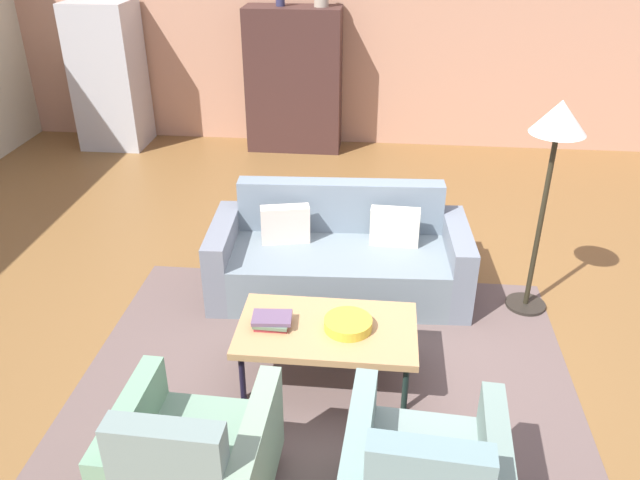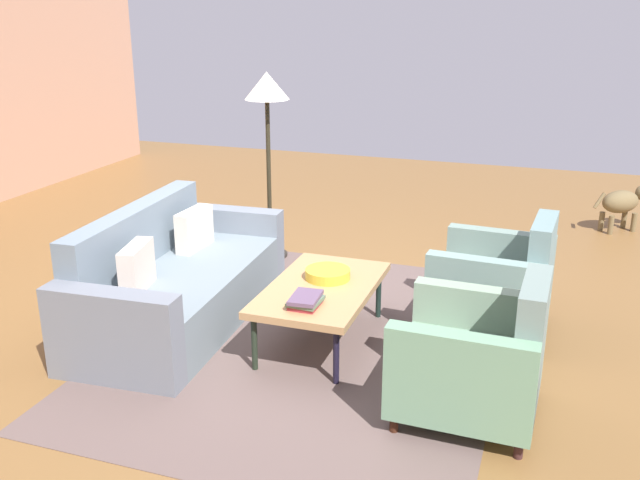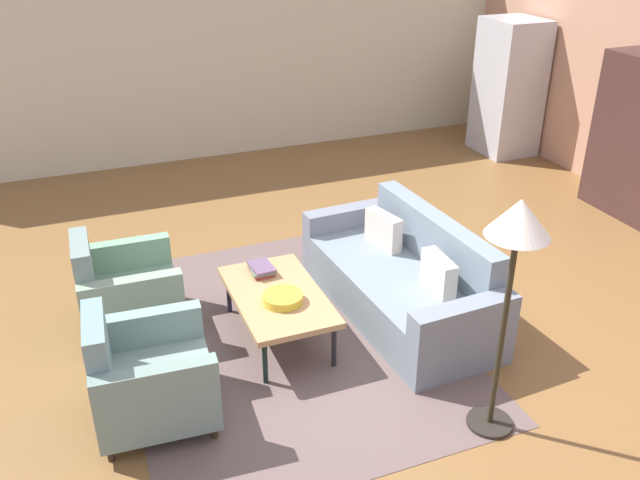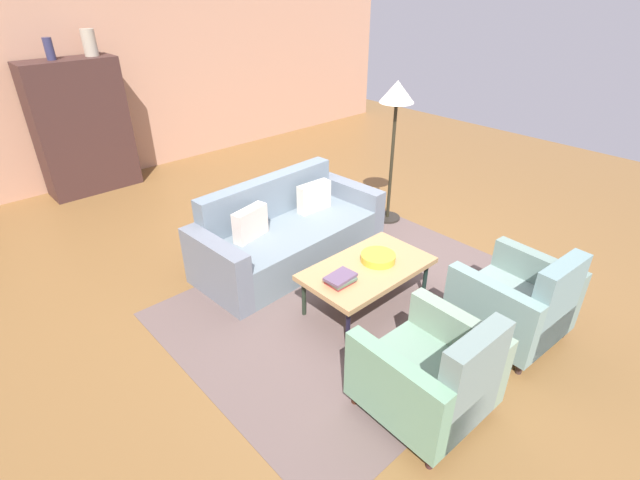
{
  "view_description": "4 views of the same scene",
  "coord_description": "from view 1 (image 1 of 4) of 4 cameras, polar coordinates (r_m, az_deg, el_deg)",
  "views": [
    {
      "loc": [
        -0.04,
        -4.04,
        2.95
      ],
      "look_at": [
        -0.45,
        -0.01,
        0.76
      ],
      "focal_mm": 35.56,
      "sensor_mm": 36.0,
      "label": 1
    },
    {
      "loc": [
        -4.65,
        -2.08,
        2.29
      ],
      "look_at": [
        -0.13,
        -0.52,
        0.69
      ],
      "focal_mm": 39.71,
      "sensor_mm": 36.0,
      "label": 2
    },
    {
      "loc": [
        4.16,
        -2.01,
        3.3
      ],
      "look_at": [
        -0.5,
        -0.17,
        0.76
      ],
      "focal_mm": 38.06,
      "sensor_mm": 36.0,
      "label": 3
    },
    {
      "loc": [
        -3.08,
        -2.96,
        2.74
      ],
      "look_at": [
        -0.49,
        -0.13,
        0.56
      ],
      "focal_mm": 26.28,
      "sensor_mm": 36.0,
      "label": 4
    }
  ],
  "objects": [
    {
      "name": "couch",
      "position": [
        5.34,
        1.74,
        -1.55
      ],
      "size": [
        2.15,
        1.01,
        0.86
      ],
      "rotation": [
        0.0,
        0.0,
        3.2
      ],
      "color": "slate",
      "rests_on": "ground"
    },
    {
      "name": "coffee_table",
      "position": [
        4.29,
        0.63,
        -8.22
      ],
      "size": [
        1.2,
        0.7,
        0.43
      ],
      "color": "black",
      "rests_on": "ground"
    },
    {
      "name": "cabinet",
      "position": [
        8.36,
        -2.35,
        14.16
      ],
      "size": [
        1.2,
        0.51,
        1.8
      ],
      "color": "#3E2522",
      "rests_on": "ground"
    },
    {
      "name": "refrigerator",
      "position": [
        8.92,
        -18.44,
        13.85
      ],
      "size": [
        0.8,
        0.73,
        1.85
      ],
      "color": "#B7BABF",
      "rests_on": "ground"
    },
    {
      "name": "wall_back",
      "position": [
        8.51,
        6.28,
        17.73
      ],
      "size": [
        9.94,
        0.12,
        2.8
      ],
      "primitive_type": "cube",
      "color": "tan",
      "rests_on": "ground"
    },
    {
      "name": "ground_plane",
      "position": [
        5.0,
        5.18,
        -7.93
      ],
      "size": [
        11.92,
        11.92,
        0.0
      ],
      "primitive_type": "plane",
      "color": "brown"
    },
    {
      "name": "floor_lamp",
      "position": [
        4.88,
        20.48,
        8.59
      ],
      "size": [
        0.4,
        0.4,
        1.72
      ],
      "color": "black",
      "rests_on": "ground"
    },
    {
      "name": "armchair_left",
      "position": [
        3.57,
        -11.49,
        -19.28
      ],
      "size": [
        0.82,
        0.82,
        0.88
      ],
      "rotation": [
        0.0,
        0.0,
        -0.03
      ],
      "color": "#3A1C11",
      "rests_on": "ground"
    },
    {
      "name": "book_stack",
      "position": [
        4.27,
        -4.33,
        -7.23
      ],
      "size": [
        0.27,
        0.2,
        0.07
      ],
      "color": "maroon",
      "rests_on": "coffee_table"
    },
    {
      "name": "area_rug",
      "position": [
        4.57,
        0.66,
        -11.76
      ],
      "size": [
        3.4,
        2.6,
        0.01
      ],
      "primitive_type": "cube",
      "color": "brown",
      "rests_on": "ground"
    },
    {
      "name": "fruit_bowl",
      "position": [
        4.24,
        2.54,
        -7.55
      ],
      "size": [
        0.32,
        0.32,
        0.07
      ],
      "primitive_type": "cylinder",
      "color": "gold",
      "rests_on": "coffee_table"
    }
  ]
}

